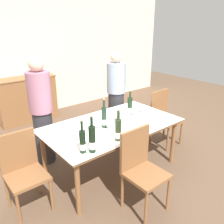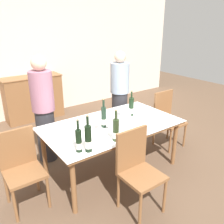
# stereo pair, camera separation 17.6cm
# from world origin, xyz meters

# --- Properties ---
(ground_plane) EXTENTS (12.00, 12.00, 0.00)m
(ground_plane) POSITION_xyz_m (0.00, 0.00, 0.00)
(ground_plane) COLOR brown
(back_wall) EXTENTS (8.00, 0.10, 2.80)m
(back_wall) POSITION_xyz_m (0.00, 2.90, 1.40)
(back_wall) COLOR beige
(back_wall) RESTS_ON ground_plane
(sideboard_cabinet) EXTENTS (1.24, 0.46, 0.96)m
(sideboard_cabinet) POSITION_xyz_m (-0.23, 2.61, 0.48)
(sideboard_cabinet) COLOR brown
(sideboard_cabinet) RESTS_ON ground_plane
(dining_table) EXTENTS (1.87, 1.05, 0.73)m
(dining_table) POSITION_xyz_m (0.00, 0.00, 0.67)
(dining_table) COLOR brown
(dining_table) RESTS_ON ground_plane
(ice_bucket) EXTENTS (0.21, 0.21, 0.21)m
(ice_bucket) POSITION_xyz_m (0.13, -0.10, 0.84)
(ice_bucket) COLOR silver
(ice_bucket) RESTS_ON dining_table
(wine_bottle_0) EXTENTS (0.08, 0.08, 0.39)m
(wine_bottle_0) POSITION_xyz_m (0.42, 0.10, 0.86)
(wine_bottle_0) COLOR black
(wine_bottle_0) RESTS_ON dining_table
(wine_bottle_1) EXTENTS (0.08, 0.08, 0.43)m
(wine_bottle_1) POSITION_xyz_m (-0.63, -0.43, 0.87)
(wine_bottle_1) COLOR black
(wine_bottle_1) RESTS_ON dining_table
(wine_bottle_2) EXTENTS (0.07, 0.07, 0.40)m
(wine_bottle_2) POSITION_xyz_m (-0.14, -0.01, 0.87)
(wine_bottle_2) COLOR #1E3323
(wine_bottle_2) RESTS_ON dining_table
(wine_bottle_3) EXTENTS (0.07, 0.07, 0.38)m
(wine_bottle_3) POSITION_xyz_m (-0.71, -0.37, 0.85)
(wine_bottle_3) COLOR black
(wine_bottle_3) RESTS_ON dining_table
(wine_bottle_4) EXTENTS (0.08, 0.08, 0.40)m
(wine_bottle_4) POSITION_xyz_m (-0.24, -0.41, 0.86)
(wine_bottle_4) COLOR #28381E
(wine_bottle_4) RESTS_ON dining_table
(wine_glass_0) EXTENTS (0.07, 0.07, 0.15)m
(wine_glass_0) POSITION_xyz_m (0.62, 0.01, 0.83)
(wine_glass_0) COLOR white
(wine_glass_0) RESTS_ON dining_table
(wine_glass_1) EXTENTS (0.08, 0.08, 0.14)m
(wine_glass_1) POSITION_xyz_m (-0.24, -0.02, 0.82)
(wine_glass_1) COLOR white
(wine_glass_1) RESTS_ON dining_table
(wine_glass_2) EXTENTS (0.08, 0.08, 0.15)m
(wine_glass_2) POSITION_xyz_m (-0.14, -0.12, 0.83)
(wine_glass_2) COLOR white
(wine_glass_2) RESTS_ON dining_table
(wine_glass_3) EXTENTS (0.07, 0.07, 0.14)m
(wine_glass_3) POSITION_xyz_m (0.20, 0.10, 0.83)
(wine_glass_3) COLOR white
(wine_glass_3) RESTS_ON dining_table
(chair_right_end) EXTENTS (0.42, 0.42, 0.95)m
(chair_right_end) POSITION_xyz_m (1.23, 0.09, 0.53)
(chair_right_end) COLOR brown
(chair_right_end) RESTS_ON ground_plane
(chair_near_front) EXTENTS (0.42, 0.42, 0.96)m
(chair_near_front) POSITION_xyz_m (-0.20, -0.75, 0.55)
(chair_near_front) COLOR brown
(chair_near_front) RESTS_ON ground_plane
(chair_left_end) EXTENTS (0.42, 0.42, 0.91)m
(chair_left_end) POSITION_xyz_m (-1.23, 0.09, 0.52)
(chair_left_end) COLOR brown
(chair_left_end) RESTS_ON ground_plane
(person_host) EXTENTS (0.33, 0.33, 1.62)m
(person_host) POSITION_xyz_m (-0.64, 0.84, 0.82)
(person_host) COLOR #2D2D33
(person_host) RESTS_ON ground_plane
(person_guest_left) EXTENTS (0.33, 0.33, 1.59)m
(person_guest_left) POSITION_xyz_m (0.74, 0.78, 0.79)
(person_guest_left) COLOR #2D2D33
(person_guest_left) RESTS_ON ground_plane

